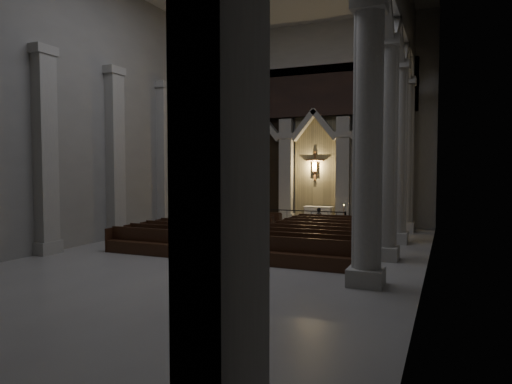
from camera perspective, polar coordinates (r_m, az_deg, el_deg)
room at (r=17.86m, az=-3.17°, el=16.77°), size 24.00×24.10×12.00m
sanctuary_wall at (r=28.35m, az=7.32°, el=9.59°), size 14.00×0.77×12.00m
right_arcade at (r=17.61m, az=16.04°, el=17.61°), size 1.00×24.00×12.00m
left_pilasters at (r=23.89m, az=-14.07°, el=4.25°), size 0.60×13.00×8.03m
sanctuary_step at (r=27.46m, az=6.70°, el=-3.87°), size 8.50×2.60×0.15m
altar at (r=27.83m, az=7.81°, el=-2.70°), size 1.74×0.70×0.89m
altar_rail at (r=26.15m, az=5.90°, el=-2.96°), size 4.93×0.09×0.97m
candle_stand_left at (r=27.40m, az=-0.82°, el=-3.32°), size 0.21×0.21×1.23m
candle_stand_right at (r=25.70m, az=10.90°, el=-3.72°), size 0.23×0.23×1.35m
pews at (r=20.19m, az=0.50°, el=-5.62°), size 9.88×8.37×1.00m
worshipper at (r=24.06m, az=7.84°, el=-3.48°), size 0.55×0.45×1.29m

